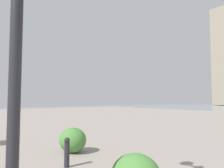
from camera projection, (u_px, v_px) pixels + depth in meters
name	position (u px, v px, depth m)	size (l,w,h in m)	color
bollard_mid	(67.00, 152.00, 4.98)	(0.13, 0.13, 0.66)	#232328
shrub_round	(73.00, 140.00, 6.33)	(0.83, 0.75, 0.71)	#477F38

